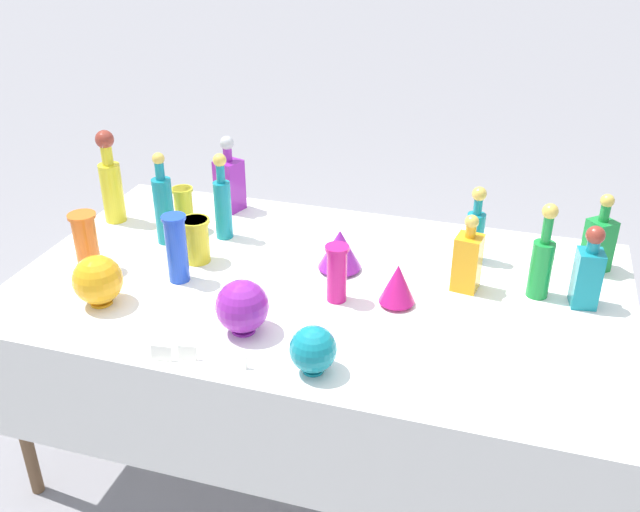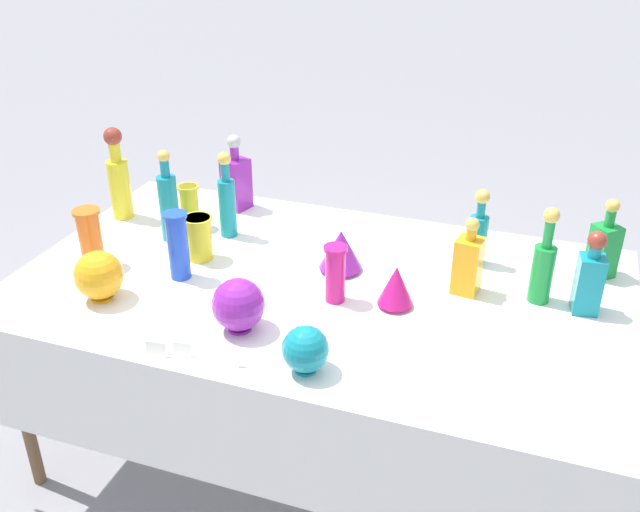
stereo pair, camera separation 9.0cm
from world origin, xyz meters
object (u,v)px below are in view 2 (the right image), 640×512
object	(u,v)px
slender_vase_1	(90,235)
round_bowl_2	(305,349)
tall_bottle_1	(543,265)
fluted_vase_1	(396,285)
round_bowl_1	(99,275)
square_decanter_3	(590,277)
slender_vase_4	(335,272)
round_bowl_0	(238,305)
tall_bottle_0	(119,178)
square_decanter_0	(604,246)
fluted_vase_0	(341,250)
slender_vase_2	(189,205)
tall_bottle_3	(478,233)
slender_vase_0	(178,244)
tall_bottle_2	(227,201)
square_decanter_2	(236,179)
tall_bottle_4	(169,203)
square_decanter_1	(468,262)
slender_vase_3	(199,236)

from	to	relation	value
slender_vase_1	round_bowl_2	xyz separation A→B (m)	(0.92, -0.33, -0.04)
tall_bottle_1	fluted_vase_1	size ratio (longest dim) A/B	2.28
slender_vase_1	round_bowl_1	bearing A→B (deg)	-49.40
square_decanter_3	slender_vase_4	bearing A→B (deg)	-165.32
round_bowl_0	tall_bottle_0	bearing A→B (deg)	143.47
square_decanter_3	square_decanter_0	bearing A→B (deg)	80.20
slender_vase_1	slender_vase_4	size ratio (longest dim) A/B	1.08
fluted_vase_0	round_bowl_2	bearing A→B (deg)	-81.69
slender_vase_2	round_bowl_1	world-z (taller)	slender_vase_2
tall_bottle_3	slender_vase_0	xyz separation A→B (m)	(-0.94, -0.43, 0.01)
square_decanter_0	slender_vase_1	bearing A→B (deg)	-163.27
tall_bottle_2	fluted_vase_0	world-z (taller)	tall_bottle_2
tall_bottle_0	slender_vase_2	distance (m)	0.31
tall_bottle_1	tall_bottle_0	bearing A→B (deg)	176.18
tall_bottle_2	square_decanter_3	distance (m)	1.30
tall_bottle_2	fluted_vase_0	xyz separation A→B (m)	(0.49, -0.12, -0.06)
tall_bottle_3	round_bowl_1	distance (m)	1.28
tall_bottle_0	slender_vase_2	size ratio (longest dim) A/B	2.18
square_decanter_3	slender_vase_1	world-z (taller)	square_decanter_3
slender_vase_1	fluted_vase_0	bearing A→B (deg)	16.41
slender_vase_4	round_bowl_1	xyz separation A→B (m)	(-0.72, -0.24, -0.02)
tall_bottle_2	fluted_vase_0	bearing A→B (deg)	-13.84
square_decanter_2	square_decanter_3	xyz separation A→B (m)	(1.37, -0.36, -0.00)
square_decanter_2	round_bowl_1	size ratio (longest dim) A/B	1.88
square_decanter_2	slender_vase_4	size ratio (longest dim) A/B	1.61
tall_bottle_4	slender_vase_0	xyz separation A→B (m)	(0.18, -0.25, -0.02)
tall_bottle_4	square_decanter_3	world-z (taller)	tall_bottle_4
round_bowl_0	tall_bottle_1	bearing A→B (deg)	29.37
tall_bottle_4	slender_vase_4	world-z (taller)	tall_bottle_4
slender_vase_2	slender_vase_4	world-z (taller)	slender_vase_4
fluted_vase_0	fluted_vase_1	bearing A→B (deg)	-35.16
square_decanter_2	tall_bottle_3	bearing A→B (deg)	-8.89
slender_vase_4	square_decanter_0	bearing A→B (deg)	29.52
square_decanter_3	slender_vase_0	size ratio (longest dim) A/B	1.16
square_decanter_2	fluted_vase_1	world-z (taller)	square_decanter_2
round_bowl_0	tall_bottle_2	bearing A→B (deg)	118.56
tall_bottle_4	slender_vase_4	size ratio (longest dim) A/B	1.81
tall_bottle_0	square_decanter_1	world-z (taller)	tall_bottle_0
square_decanter_1	fluted_vase_1	bearing A→B (deg)	-140.01
slender_vase_4	round_bowl_2	world-z (taller)	slender_vase_4
slender_vase_1	slender_vase_4	bearing A→B (deg)	3.31
tall_bottle_2	fluted_vase_1	xyz separation A→B (m)	(0.72, -0.29, -0.07)
tall_bottle_1	round_bowl_2	bearing A→B (deg)	-134.06
square_decanter_3	tall_bottle_4	bearing A→B (deg)	179.36
tall_bottle_4	square_decanter_0	bearing A→B (deg)	8.94
tall_bottle_1	fluted_vase_0	bearing A→B (deg)	-178.13
square_decanter_1	square_decanter_3	world-z (taller)	square_decanter_3
round_bowl_0	slender_vase_4	bearing A→B (deg)	49.29
tall_bottle_4	square_decanter_1	size ratio (longest dim) A/B	1.31
slender_vase_3	round_bowl_2	size ratio (longest dim) A/B	1.16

